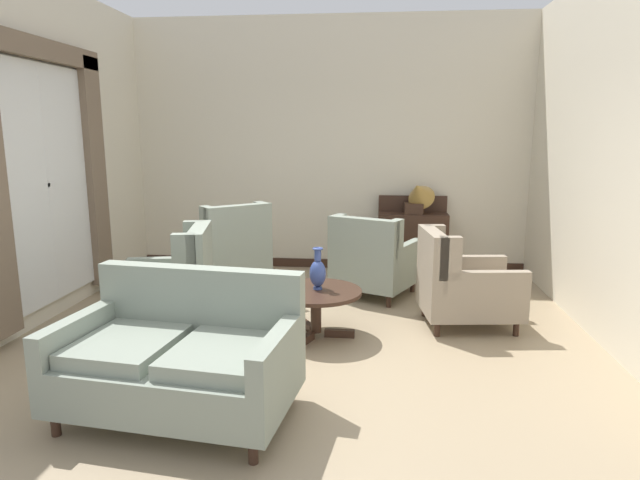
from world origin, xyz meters
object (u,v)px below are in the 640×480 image
settee (181,358)px  porcelain_vase (318,272)px  sideboard (412,239)px  armchair_foreground_right (373,262)px  armchair_near_sideboard (462,285)px  gramophone (418,195)px  armchair_back_corner (230,259)px  coffee_table (316,299)px  armchair_far_left (173,291)px

settee → porcelain_vase: bearing=71.0°
sideboard → porcelain_vase: bearing=-113.2°
sideboard → armchair_foreground_right: bearing=-115.3°
armchair_near_sideboard → gramophone: gramophone is taller
settee → armchair_back_corner: 2.67m
settee → armchair_foreground_right: armchair_foreground_right is taller
coffee_table → armchair_near_sideboard: 1.44m
armchair_far_left → armchair_back_corner: 1.32m
coffee_table → settee: size_ratio=0.53×
porcelain_vase → settee: bearing=-116.2°
armchair_foreground_right → sideboard: 1.20m
porcelain_vase → armchair_back_corner: (-1.13, 1.11, -0.16)m
porcelain_vase → armchair_back_corner: armchair_back_corner is taller
armchair_foreground_right → gramophone: bearing=-93.9°
porcelain_vase → armchair_foreground_right: size_ratio=0.35×
armchair_foreground_right → gramophone: 1.32m
coffee_table → gramophone: 2.64m
porcelain_vase → sideboard: size_ratio=0.37×
armchair_foreground_right → armchair_back_corner: armchair_back_corner is taller
porcelain_vase → armchair_back_corner: size_ratio=0.34×
coffee_table → sideboard: (1.03, 2.39, 0.11)m
coffee_table → settee: bearing=-116.2°
armchair_back_corner → gramophone: (2.19, 1.16, 0.63)m
settee → gramophone: size_ratio=2.92×
sideboard → armchair_near_sideboard: bearing=-79.9°
settee → sideboard: size_ratio=1.54×
coffee_table → gramophone: bearing=64.9°
gramophone → sideboard: bearing=118.5°
porcelain_vase → armchair_back_corner: bearing=135.4°
coffee_table → armchair_back_corner: armchair_back_corner is taller
settee → gramophone: bearing=71.6°
porcelain_vase → sideboard: sideboard is taller
armchair_back_corner → coffee_table: bearing=94.5°
armchair_back_corner → armchair_near_sideboard: bearing=124.2°
coffee_table → porcelain_vase: 0.25m
coffee_table → armchair_near_sideboard: bearing=17.3°
porcelain_vase → gramophone: bearing=64.9°
sideboard → gramophone: (0.05, -0.09, 0.61)m
porcelain_vase → armchair_far_left: 1.33m
settee → armchair_foreground_right: size_ratio=1.45×
armchair_far_left → armchair_back_corner: armchair_back_corner is taller
settee → gramophone: gramophone is taller
armchair_back_corner → sideboard: 2.49m
coffee_table → armchair_far_left: 1.31m
coffee_table → armchair_foreground_right: armchair_foreground_right is taller
armchair_near_sideboard → porcelain_vase: bearing=99.6°
armchair_near_sideboard → armchair_back_corner: 2.59m
gramophone → armchair_near_sideboard: bearing=-80.9°
armchair_near_sideboard → sideboard: sideboard is taller
armchair_near_sideboard → gramophone: (-0.30, 1.87, 0.67)m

